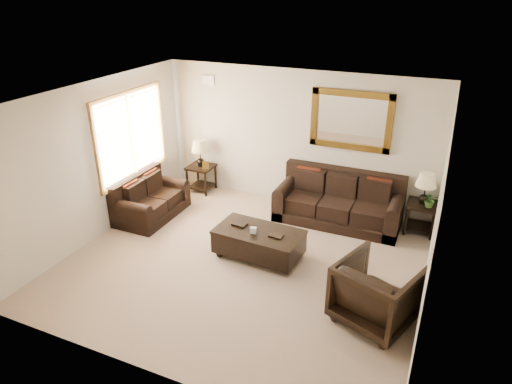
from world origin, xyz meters
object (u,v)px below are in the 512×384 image
at_px(sofa, 339,204).
at_px(end_table_left, 200,158).
at_px(end_table_right, 424,194).
at_px(armchair, 377,290).
at_px(loveseat, 149,201).
at_px(coffee_table, 259,241).

xyz_separation_m(sofa, end_table_left, (-3.06, 0.15, 0.41)).
height_order(end_table_right, armchair, end_table_right).
bearing_deg(end_table_right, sofa, -174.12).
distance_m(loveseat, armchair, 4.74).
bearing_deg(sofa, coffee_table, -116.54).
relative_size(sofa, end_table_right, 1.99).
distance_m(sofa, coffee_table, 1.98).
xyz_separation_m(end_table_right, coffee_table, (-2.35, -1.92, -0.45)).
bearing_deg(sofa, loveseat, -159.39).
xyz_separation_m(end_table_right, armchair, (-0.31, -2.74, -0.27)).
distance_m(end_table_right, armchair, 2.77).
relative_size(loveseat, end_table_left, 1.25).
relative_size(sofa, coffee_table, 1.57).
relative_size(coffee_table, armchair, 1.50).
bearing_deg(coffee_table, end_table_left, 142.12).
xyz_separation_m(sofa, coffee_table, (-0.88, -1.77, -0.04)).
bearing_deg(loveseat, end_table_left, -13.34).
bearing_deg(loveseat, coffee_table, -101.03).
bearing_deg(end_table_right, armchair, -96.38).
bearing_deg(armchair, sofa, -45.64).
xyz_separation_m(end_table_left, coffee_table, (2.18, -1.92, -0.46)).
xyz_separation_m(end_table_left, armchair, (4.21, -2.73, -0.27)).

